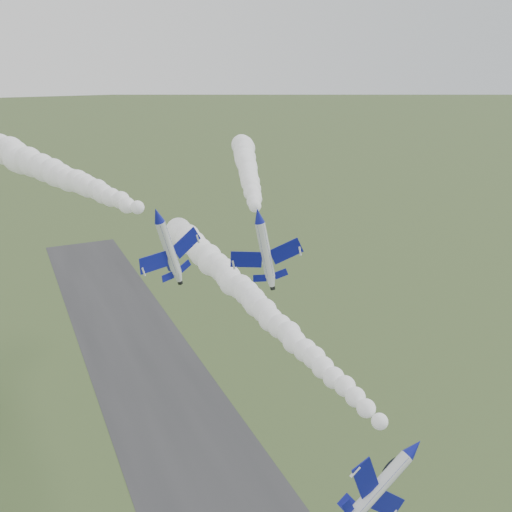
{
  "coord_description": "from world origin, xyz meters",
  "views": [
    {
      "loc": [
        -23.88,
        -47.78,
        65.29
      ],
      "look_at": [
        4.28,
        13.79,
        41.39
      ],
      "focal_mm": 40.0,
      "sensor_mm": 36.0,
      "label": 1
    }
  ],
  "objects": [
    {
      "name": "runway",
      "position": [
        0.0,
        30.0,
        0.02
      ],
      "size": [
        24.0,
        260.0,
        0.04
      ],
      "primitive_type": "cube",
      "color": "#2D2D2F",
      "rests_on": "ground"
    },
    {
      "name": "jet_lead",
      "position": [
        9.67,
        -12.0,
        28.8
      ],
      "size": [
        5.8,
        11.67,
        7.91
      ],
      "rotation": [
        0.0,
        0.96,
        0.08
      ],
      "color": "silver"
    },
    {
      "name": "smoke_trail_jet_lead",
      "position": [
        8.08,
        24.87,
        30.79
      ],
      "size": [
        10.43,
        68.68,
        5.07
      ],
      "primitive_type": null,
      "rotation": [
        0.0,
        0.0,
        0.08
      ],
      "color": "silver"
    },
    {
      "name": "jet_pair_left",
      "position": [
        -6.54,
        19.49,
        46.53
      ],
      "size": [
        9.29,
        11.22,
        3.58
      ],
      "rotation": [
        0.0,
        -0.29,
        0.31
      ],
      "color": "silver"
    },
    {
      "name": "smoke_trail_jet_pair_left",
      "position": [
        -17.26,
        49.15,
        48.34
      ],
      "size": [
        22.97,
        57.5,
        5.62
      ],
      "primitive_type": null,
      "rotation": [
        0.0,
        0.0,
        0.31
      ],
      "color": "silver"
    },
    {
      "name": "jet_pair_right",
      "position": [
        7.06,
        19.09,
        45.02
      ],
      "size": [
        9.96,
        11.7,
        3.35
      ],
      "rotation": [
        0.0,
        -0.19,
        -0.34
      ],
      "color": "silver"
    },
    {
      "name": "smoke_trail_jet_pair_right",
      "position": [
        18.48,
        48.68,
        45.56
      ],
      "size": [
        23.8,
        55.63,
        4.7
      ],
      "primitive_type": null,
      "rotation": [
        0.0,
        0.0,
        -0.34
      ],
      "color": "silver"
    }
  ]
}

